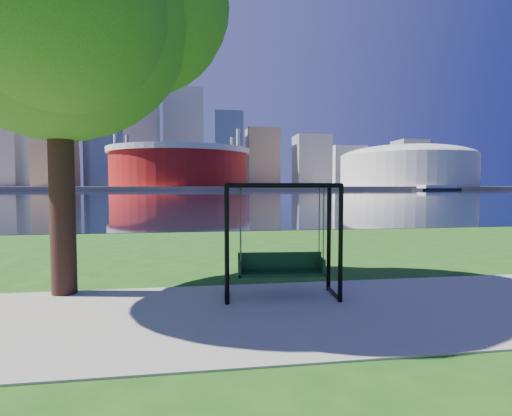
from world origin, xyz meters
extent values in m
plane|color=#1E5114|center=(0.00, 0.00, 0.00)|extent=(900.00, 900.00, 0.00)
cube|color=#9E937F|center=(0.00, -0.50, 0.01)|extent=(120.00, 4.00, 0.03)
cube|color=black|center=(0.00, 102.00, 0.01)|extent=(900.00, 180.00, 0.02)
cube|color=#937F60|center=(0.00, 306.00, 1.00)|extent=(900.00, 228.00, 2.00)
cylinder|color=maroon|center=(-10.00, 235.00, 13.00)|extent=(80.00, 80.00, 22.00)
cylinder|color=silver|center=(-10.00, 235.00, 22.50)|extent=(83.00, 83.00, 3.00)
cylinder|color=silver|center=(22.91, 254.00, 18.00)|extent=(2.00, 2.00, 32.00)
cylinder|color=silver|center=(-42.91, 254.00, 18.00)|extent=(2.00, 2.00, 32.00)
cylinder|color=silver|center=(-42.91, 216.00, 18.00)|extent=(2.00, 2.00, 32.00)
cylinder|color=silver|center=(22.91, 216.00, 18.00)|extent=(2.00, 2.00, 32.00)
cylinder|color=beige|center=(135.00, 235.00, 12.00)|extent=(84.00, 84.00, 20.00)
ellipsoid|color=beige|center=(135.00, 235.00, 21.00)|extent=(84.00, 84.00, 15.12)
cube|color=gray|center=(-140.00, 310.00, 33.00)|extent=(28.00, 28.00, 62.00)
cube|color=#998466|center=(-100.00, 300.00, 46.00)|extent=(26.00, 26.00, 88.00)
cube|color=slate|center=(-70.00, 325.00, 49.50)|extent=(30.00, 24.00, 95.00)
cube|color=gray|center=(-40.00, 305.00, 38.00)|extent=(24.00, 24.00, 72.00)
cube|color=silver|center=(-10.00, 335.00, 42.00)|extent=(32.00, 28.00, 80.00)
cube|color=slate|center=(25.00, 310.00, 31.00)|extent=(22.00, 22.00, 58.00)
cube|color=#998466|center=(55.00, 325.00, 26.00)|extent=(26.00, 26.00, 48.00)
cube|color=gray|center=(95.00, 315.00, 23.00)|extent=(28.00, 24.00, 42.00)
cube|color=silver|center=(135.00, 340.00, 20.00)|extent=(30.00, 26.00, 36.00)
cube|color=gray|center=(185.00, 320.00, 22.00)|extent=(24.00, 24.00, 40.00)
cube|color=#998466|center=(225.00, 335.00, 18.00)|extent=(26.00, 26.00, 32.00)
sphere|color=#998466|center=(-100.00, 300.00, 93.50)|extent=(10.00, 10.00, 10.00)
cylinder|color=black|center=(-0.49, 0.09, 1.10)|extent=(0.09, 0.09, 2.21)
cylinder|color=black|center=(1.62, -0.08, 1.10)|extent=(0.09, 0.09, 2.21)
cylinder|color=black|center=(-0.42, 0.95, 1.10)|extent=(0.09, 0.09, 2.21)
cylinder|color=black|center=(1.69, 0.78, 1.10)|extent=(0.09, 0.09, 2.21)
cylinder|color=black|center=(0.57, 0.01, 2.21)|extent=(2.11, 0.25, 0.09)
cylinder|color=black|center=(0.63, 0.87, 2.21)|extent=(2.11, 0.25, 0.09)
cylinder|color=black|center=(-0.45, 0.52, 2.21)|extent=(0.15, 0.87, 0.09)
cylinder|color=black|center=(-0.45, 0.52, 0.08)|extent=(0.14, 0.87, 0.07)
cylinder|color=black|center=(1.65, 0.35, 2.21)|extent=(0.15, 0.87, 0.09)
cylinder|color=black|center=(1.65, 0.35, 0.08)|extent=(0.14, 0.87, 0.07)
cube|color=black|center=(0.60, 0.44, 0.48)|extent=(1.71, 0.56, 0.06)
cube|color=black|center=(0.61, 0.62, 0.69)|extent=(1.68, 0.18, 0.36)
cube|color=black|center=(-0.21, 0.50, 0.61)|extent=(0.08, 0.43, 0.33)
cube|color=black|center=(1.41, 0.37, 0.61)|extent=(0.08, 0.43, 0.33)
cylinder|color=#35353B|center=(-0.20, 0.32, 1.46)|extent=(0.02, 0.02, 1.39)
cylinder|color=#35353B|center=(1.37, 0.20, 1.46)|extent=(0.02, 0.02, 1.39)
cylinder|color=#35353B|center=(-0.17, 0.68, 1.46)|extent=(0.02, 0.02, 1.39)
cylinder|color=#35353B|center=(1.40, 0.55, 1.46)|extent=(0.02, 0.02, 1.39)
cylinder|color=black|center=(-3.67, 1.33, 2.42)|extent=(0.48, 0.48, 4.84)
sphere|color=#36631D|center=(-3.67, 1.33, 5.73)|extent=(5.29, 5.29, 5.29)
sphere|color=#36631D|center=(-2.24, 1.99, 6.17)|extent=(3.96, 3.96, 3.96)
sphere|color=#36631D|center=(-3.23, 0.12, 5.18)|extent=(3.52, 3.52, 3.52)
cube|color=black|center=(120.74, 179.69, 0.56)|extent=(27.97, 14.14, 1.08)
cube|color=silver|center=(120.74, 179.69, 1.91)|extent=(22.40, 11.40, 1.62)
camera|label=1|loc=(-1.05, -7.11, 2.19)|focal=28.00mm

